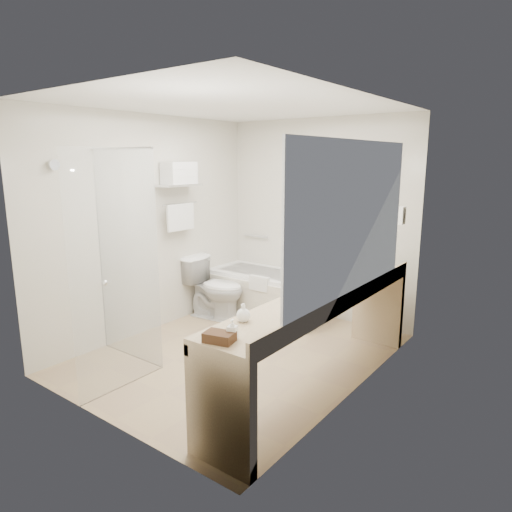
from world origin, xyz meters
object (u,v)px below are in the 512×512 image
Objects in this scene: amenity_basket at (219,337)px; water_bottle_left at (378,262)px; vanity_counter at (320,320)px; bathtub at (268,293)px; toilet at (215,288)px.

amenity_basket is 2.43m from water_bottle_left.
vanity_counter is 12.93× the size of water_bottle_left.
vanity_counter is 1.27m from amenity_basket.
bathtub is 7.66× the size of water_bottle_left.
toilet is 2.89m from amenity_basket.
amenity_basket reaches higher than toilet.
bathtub is at bearing 119.24° from amenity_basket.
water_bottle_left is at bearing 88.27° from vanity_counter.
vanity_counter is 3.42× the size of toilet.
water_bottle_left reaches higher than toilet.
vanity_counter is 1.22m from water_bottle_left.
vanity_counter is at bearing 87.88° from amenity_basket.
amenity_basket is (1.48, -2.64, 0.61)m from bathtub.
bathtub is 0.71m from toilet.
water_bottle_left reaches higher than vanity_counter.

